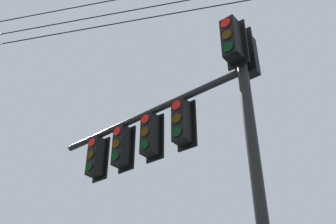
{
  "coord_description": "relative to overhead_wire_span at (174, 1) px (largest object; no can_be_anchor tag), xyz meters",
  "views": [
    {
      "loc": [
        4.98,
        -2.2,
        1.38
      ],
      "look_at": [
        -1.61,
        -0.54,
        5.7
      ],
      "focal_mm": 42.26,
      "sensor_mm": 36.0,
      "label": 1
    }
  ],
  "objects": [
    {
      "name": "signal_mast_assembly",
      "position": [
        -0.53,
        0.31,
        -2.98
      ],
      "size": [
        4.35,
        3.44,
        6.96
      ],
      "color": "black",
      "rests_on": "ground"
    },
    {
      "name": "overhead_wire_span",
      "position": [
        0.0,
        0.0,
        0.0
      ],
      "size": [
        12.67,
        24.71,
        0.98
      ],
      "color": "black"
    }
  ]
}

